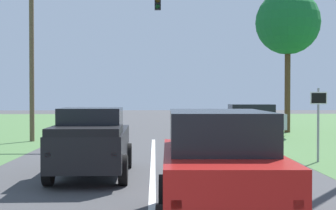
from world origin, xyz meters
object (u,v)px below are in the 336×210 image
(pickup_truck_lead, at_px, (92,142))
(crossing_suv_far, at_px, (248,119))
(red_suv_near, at_px, (219,167))
(oak_tree_right, at_px, (288,23))
(keep_moving_sign, at_px, (318,115))
(traffic_light, at_px, (67,35))

(pickup_truck_lead, bearing_deg, crossing_suv_far, 62.95)
(pickup_truck_lead, bearing_deg, red_suv_near, -61.33)
(red_suv_near, distance_m, oak_tree_right, 23.61)
(keep_moving_sign, height_order, crossing_suv_far, keep_moving_sign)
(pickup_truck_lead, distance_m, keep_moving_sign, 8.12)
(red_suv_near, distance_m, crossing_suv_far, 20.35)
(red_suv_near, height_order, oak_tree_right, oak_tree_right)
(keep_moving_sign, bearing_deg, oak_tree_right, 78.91)
(pickup_truck_lead, bearing_deg, oak_tree_right, 57.92)
(red_suv_near, bearing_deg, keep_moving_sign, 60.75)
(keep_moving_sign, bearing_deg, pickup_truck_lead, -159.47)
(red_suv_near, distance_m, keep_moving_sign, 9.47)
(red_suv_near, xyz_separation_m, pickup_truck_lead, (-2.96, 5.41, -0.06))
(crossing_suv_far, bearing_deg, oak_tree_right, 33.01)
(traffic_light, bearing_deg, pickup_truck_lead, -76.10)
(pickup_truck_lead, relative_size, oak_tree_right, 0.54)
(oak_tree_right, height_order, crossing_suv_far, oak_tree_right)
(pickup_truck_lead, xyz_separation_m, oak_tree_right, (10.21, 16.29, 5.90))
(keep_moving_sign, height_order, oak_tree_right, oak_tree_right)
(keep_moving_sign, distance_m, oak_tree_right, 14.68)
(keep_moving_sign, relative_size, oak_tree_right, 0.29)
(oak_tree_right, bearing_deg, crossing_suv_far, -146.99)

